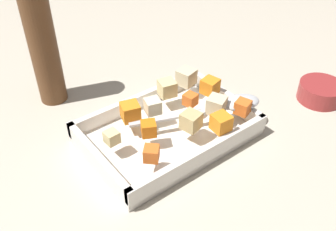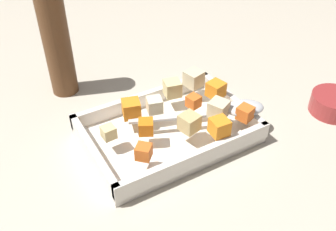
# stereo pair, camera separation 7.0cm
# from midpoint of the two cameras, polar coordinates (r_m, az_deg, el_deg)

# --- Properties ---
(ground_plane) EXTENTS (4.00, 4.00, 0.00)m
(ground_plane) POSITION_cam_midpoint_polar(r_m,az_deg,el_deg) (0.73, 2.07, -3.60)
(ground_plane) COLOR #BCB29E
(baking_dish) EXTENTS (0.31, 0.21, 0.05)m
(baking_dish) POSITION_cam_midpoint_polar(r_m,az_deg,el_deg) (0.73, 2.76, -2.67)
(baking_dish) COLOR white
(baking_dish) RESTS_ON ground_plane
(carrot_chunk_near_left) EXTENTS (0.04, 0.04, 0.03)m
(carrot_chunk_near_left) POSITION_cam_midpoint_polar(r_m,az_deg,el_deg) (0.77, 9.69, 3.74)
(carrot_chunk_near_left) COLOR orange
(carrot_chunk_near_left) RESTS_ON baking_dish
(carrot_chunk_mid_right) EXTENTS (0.03, 0.03, 0.03)m
(carrot_chunk_mid_right) POSITION_cam_midpoint_polar(r_m,az_deg,el_deg) (0.68, 10.57, -1.78)
(carrot_chunk_mid_right) COLOR orange
(carrot_chunk_mid_right) RESTS_ON baking_dish
(carrot_chunk_heap_side) EXTENTS (0.03, 0.03, 0.03)m
(carrot_chunk_heap_side) POSITION_cam_midpoint_polar(r_m,az_deg,el_deg) (0.67, -0.30, -1.80)
(carrot_chunk_heap_side) COLOR orange
(carrot_chunk_heap_side) RESTS_ON baking_dish
(carrot_chunk_corner_se) EXTENTS (0.04, 0.04, 0.03)m
(carrot_chunk_corner_se) POSITION_cam_midpoint_polar(r_m,az_deg,el_deg) (0.71, -2.64, 0.91)
(carrot_chunk_corner_se) COLOR orange
(carrot_chunk_corner_se) RESTS_ON baking_dish
(carrot_chunk_under_handle) EXTENTS (0.03, 0.03, 0.02)m
(carrot_chunk_under_handle) POSITION_cam_midpoint_polar(r_m,az_deg,el_deg) (0.62, -0.42, -5.53)
(carrot_chunk_under_handle) COLOR orange
(carrot_chunk_under_handle) RESTS_ON baking_dish
(carrot_chunk_far_right) EXTENTS (0.03, 0.03, 0.02)m
(carrot_chunk_far_right) POSITION_cam_midpoint_polar(r_m,az_deg,el_deg) (0.74, 6.51, 2.01)
(carrot_chunk_far_right) COLOR orange
(carrot_chunk_far_right) RESTS_ON baking_dish
(carrot_chunk_mid_left) EXTENTS (0.03, 0.03, 0.03)m
(carrot_chunk_mid_left) POSITION_cam_midpoint_polar(r_m,az_deg,el_deg) (0.72, 14.07, 0.25)
(carrot_chunk_mid_left) COLOR orange
(carrot_chunk_mid_left) RESTS_ON baking_dish
(potato_chunk_heap_top) EXTENTS (0.03, 0.03, 0.03)m
(potato_chunk_heap_top) POSITION_cam_midpoint_polar(r_m,az_deg,el_deg) (0.72, 0.94, 1.51)
(potato_chunk_heap_top) COLOR beige
(potato_chunk_heap_top) RESTS_ON baking_dish
(potato_chunk_back_center) EXTENTS (0.04, 0.04, 0.03)m
(potato_chunk_back_center) POSITION_cam_midpoint_polar(r_m,az_deg,el_deg) (0.76, 3.29, 3.96)
(potato_chunk_back_center) COLOR #E0CC89
(potato_chunk_back_center) RESTS_ON baking_dish
(potato_chunk_front_center) EXTENTS (0.04, 0.04, 0.03)m
(potato_chunk_front_center) POSITION_cam_midpoint_polar(r_m,az_deg,el_deg) (0.79, 6.36, 5.36)
(potato_chunk_front_center) COLOR beige
(potato_chunk_front_center) RESTS_ON baking_dish
(potato_chunk_far_left) EXTENTS (0.04, 0.04, 0.03)m
(potato_chunk_far_left) POSITION_cam_midpoint_polar(r_m,az_deg,el_deg) (0.68, 6.13, -1.17)
(potato_chunk_far_left) COLOR tan
(potato_chunk_far_left) RESTS_ON baking_dish
(potato_chunk_center) EXTENTS (0.02, 0.02, 0.02)m
(potato_chunk_center) POSITION_cam_midpoint_polar(r_m,az_deg,el_deg) (0.66, -5.83, -2.60)
(potato_chunk_center) COLOR #E0CC89
(potato_chunk_center) RESTS_ON baking_dish
(potato_chunk_corner_nw) EXTENTS (0.04, 0.04, 0.03)m
(potato_chunk_corner_nw) POSITION_cam_midpoint_polar(r_m,az_deg,el_deg) (0.72, 10.27, 0.86)
(potato_chunk_corner_nw) COLOR beige
(potato_chunk_corner_nw) RESTS_ON baking_dish
(serving_spoon) EXTENTS (0.25, 0.12, 0.02)m
(serving_spoon) POSITION_cam_midpoint_polar(r_m,az_deg,el_deg) (0.73, 12.81, 0.85)
(serving_spoon) COLOR silver
(serving_spoon) RESTS_ON baking_dish
(pepper_mill) EXTENTS (0.06, 0.06, 0.26)m
(pepper_mill) POSITION_cam_midpoint_polar(r_m,az_deg,el_deg) (0.82, -13.83, 10.48)
(pepper_mill) COLOR brown
(pepper_mill) RESTS_ON ground_plane
(small_prep_bowl) EXTENTS (0.09, 0.09, 0.04)m
(small_prep_bowl) POSITION_cam_midpoint_polar(r_m,az_deg,el_deg) (0.87, 25.43, 1.51)
(small_prep_bowl) COLOR maroon
(small_prep_bowl) RESTS_ON ground_plane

